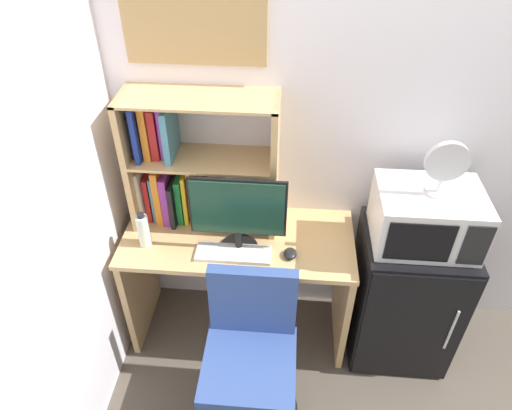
% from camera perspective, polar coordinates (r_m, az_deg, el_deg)
% --- Properties ---
extents(wall_back, '(6.40, 0.04, 2.60)m').
position_cam_1_polar(wall_back, '(2.68, 27.97, 7.55)').
color(wall_back, silver).
rests_on(wall_back, ground_plane).
extents(desk, '(1.26, 0.56, 0.78)m').
position_cam_1_polar(desk, '(2.69, -2.09, -7.75)').
color(desk, tan).
rests_on(desk, ground_plane).
extents(hutch_bookshelf, '(0.78, 0.29, 0.75)m').
position_cam_1_polar(hutch_bookshelf, '(2.48, -9.24, 5.00)').
color(hutch_bookshelf, tan).
rests_on(hutch_bookshelf, desk).
extents(monitor, '(0.49, 0.20, 0.44)m').
position_cam_1_polar(monitor, '(2.30, -2.27, -0.94)').
color(monitor, black).
rests_on(monitor, desk).
extents(keyboard, '(0.39, 0.13, 0.02)m').
position_cam_1_polar(keyboard, '(2.42, -2.81, -5.99)').
color(keyboard, silver).
rests_on(keyboard, desk).
extents(computer_mouse, '(0.07, 0.09, 0.04)m').
position_cam_1_polar(computer_mouse, '(2.41, 4.22, -5.99)').
color(computer_mouse, black).
rests_on(computer_mouse, desk).
extents(water_bottle, '(0.07, 0.07, 0.21)m').
position_cam_1_polar(water_bottle, '(2.49, -13.69, -3.06)').
color(water_bottle, silver).
rests_on(water_bottle, desk).
extents(mini_fridge, '(0.55, 0.52, 0.86)m').
position_cam_1_polar(mini_fridge, '(2.83, 17.73, -10.51)').
color(mini_fridge, black).
rests_on(mini_fridge, ground_plane).
extents(microwave, '(0.51, 0.39, 0.29)m').
position_cam_1_polar(microwave, '(2.44, 20.26, -1.39)').
color(microwave, silver).
rests_on(microwave, mini_fridge).
extents(desk_fan, '(0.20, 0.11, 0.29)m').
position_cam_1_polar(desk_fan, '(2.27, 22.35, 4.54)').
color(desk_fan, silver).
rests_on(desk_fan, microwave).
extents(desk_chair, '(0.52, 0.52, 0.90)m').
position_cam_1_polar(desk_chair, '(2.48, -0.69, -18.82)').
color(desk_chair, black).
rests_on(desk_chair, ground_plane).
extents(wall_corkboard, '(0.67, 0.02, 0.49)m').
position_cam_1_polar(wall_corkboard, '(2.25, -7.76, 22.67)').
color(wall_corkboard, tan).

